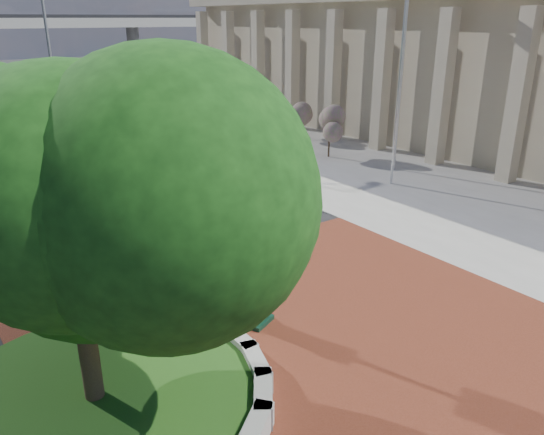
% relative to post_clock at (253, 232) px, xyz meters
% --- Properties ---
extents(ground, '(200.00, 200.00, 0.00)m').
position_rel_post_clock_xyz_m(ground, '(0.75, -0.86, -2.44)').
color(ground, black).
rests_on(ground, ground).
extents(plaza, '(12.00, 12.00, 0.04)m').
position_rel_post_clock_xyz_m(plaza, '(0.75, -1.86, -2.42)').
color(plaza, maroon).
rests_on(plaza, ground).
extents(sidewalk, '(20.00, 50.00, 0.04)m').
position_rel_post_clock_xyz_m(sidewalk, '(16.75, 9.14, -2.42)').
color(sidewalk, '#9E9B93').
rests_on(sidewalk, ground).
extents(planter_wall, '(2.96, 6.77, 0.54)m').
position_rel_post_clock_xyz_m(planter_wall, '(-1.96, -0.86, -2.17)').
color(planter_wall, '#9E9B93').
rests_on(planter_wall, ground).
extents(grass_bed, '(6.10, 6.10, 0.40)m').
position_rel_post_clock_xyz_m(grass_bed, '(-4.25, -0.86, -2.24)').
color(grass_bed, '#1F4614').
rests_on(grass_bed, ground).
extents(civic_building, '(17.35, 44.00, 8.60)m').
position_rel_post_clock_xyz_m(civic_building, '(24.35, 11.14, 1.89)').
color(civic_building, '#B9A98C').
rests_on(civic_building, ground).
extents(tree_planter, '(5.20, 5.20, 6.33)m').
position_rel_post_clock_xyz_m(tree_planter, '(-4.25, -0.86, 1.29)').
color(tree_planter, '#38281C').
rests_on(tree_planter, ground).
extents(post_clock, '(1.15, 1.15, 4.44)m').
position_rel_post_clock_xyz_m(post_clock, '(0.00, 0.00, 0.00)').
color(post_clock, black).
rests_on(post_clock, ground).
extents(flagpole_a, '(1.40, 0.44, 9.16)m').
position_rel_post_clock_xyz_m(flagpole_a, '(11.68, 5.99, 2.26)').
color(flagpole_a, silver).
rests_on(flagpole_a, ground).
extents(flagpole_b, '(1.50, 0.17, 9.56)m').
position_rel_post_clock_xyz_m(flagpole_b, '(13.69, 7.61, 2.46)').
color(flagpole_b, silver).
rests_on(flagpole_b, ground).
extents(street_lamp_near, '(2.31, 0.29, 10.30)m').
position_rel_post_clock_xyz_m(street_lamp_near, '(2.78, 25.46, 3.60)').
color(street_lamp_near, slate).
rests_on(street_lamp_near, ground).
extents(shrub_near, '(1.20, 1.20, 2.20)m').
position_rel_post_clock_xyz_m(shrub_near, '(12.74, 11.42, -0.84)').
color(shrub_near, '#38281C').
rests_on(shrub_near, ground).
extents(shrub_mid, '(1.20, 1.20, 2.20)m').
position_rel_post_clock_xyz_m(shrub_mid, '(14.43, 16.13, -0.84)').
color(shrub_mid, '#38281C').
rests_on(shrub_mid, ground).
extents(shrub_far, '(1.20, 1.20, 2.20)m').
position_rel_post_clock_xyz_m(shrub_far, '(14.77, 22.31, -0.84)').
color(shrub_far, '#38281C').
rests_on(shrub_far, ground).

